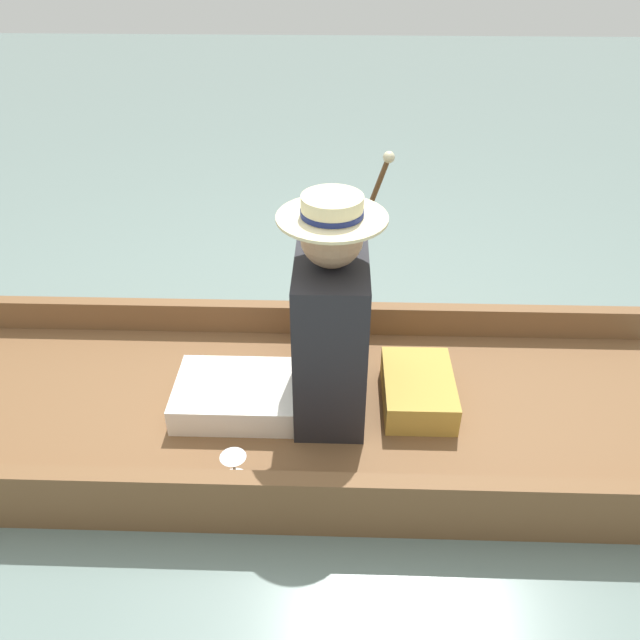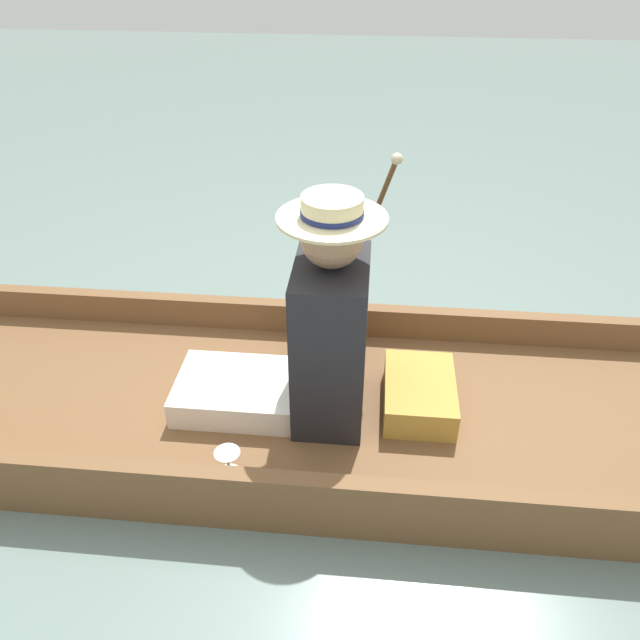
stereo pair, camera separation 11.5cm
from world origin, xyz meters
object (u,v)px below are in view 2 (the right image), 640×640
Objects in this scene: teddy_bear at (328,304)px; walking_cane at (364,240)px; seated_person at (311,338)px; wine_glass at (228,459)px.

teddy_bear is 0.31m from walking_cane.
seated_person is at bearing 159.63° from walking_cane.
teddy_bear is 0.81m from wine_glass.
teddy_bear is at bearing -19.88° from wine_glass.
wine_glass is (-0.36, 0.24, -0.26)m from seated_person.
seated_person is 0.50m from wine_glass.
teddy_bear is 0.54× the size of walking_cane.
wine_glass is at bearing 160.12° from teddy_bear.
wine_glass is at bearing 148.68° from seated_person.
teddy_bear reaches higher than wine_glass.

